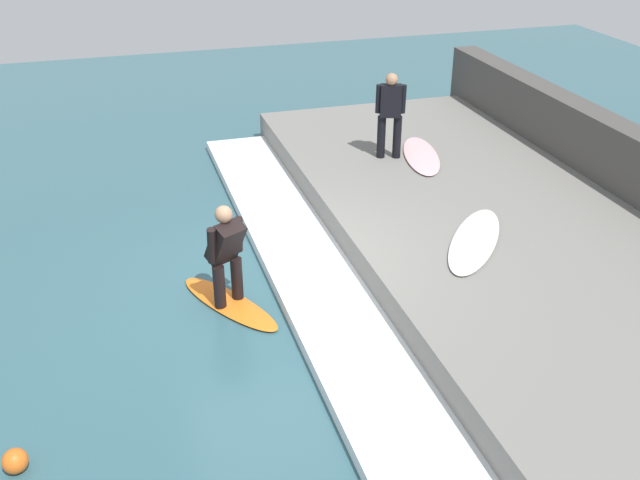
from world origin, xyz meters
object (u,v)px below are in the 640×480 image
object	(u,v)px
surfer_waiting_near	(390,111)
surfboard_waiting_near	(421,155)
marker_buoy	(15,461)
surfboard_riding	(230,303)
surfboard_spare	(475,240)
surfer_riding	(226,250)

from	to	relation	value
surfer_waiting_near	surfboard_waiting_near	xyz separation A→B (m)	(0.55, -0.16, -0.80)
marker_buoy	surfboard_riding	bearing A→B (deg)	42.86
surfer_waiting_near	marker_buoy	distance (m)	8.13
surfboard_riding	marker_buoy	world-z (taller)	marker_buoy
surfer_waiting_near	surfboard_riding	bearing A→B (deg)	-137.93
surfboard_spare	surfboard_waiting_near	bearing A→B (deg)	79.53
surfer_riding	marker_buoy	distance (m)	3.50
surfboard_spare	surfer_waiting_near	bearing A→B (deg)	89.49
marker_buoy	surfboard_waiting_near	bearing A→B (deg)	39.02
surfboard_riding	surfboard_spare	world-z (taller)	surfboard_spare
surfboard_riding	surfer_riding	size ratio (longest dim) A/B	1.32
surfer_waiting_near	surfboard_spare	distance (m)	3.41
surfboard_waiting_near	surfer_riding	bearing A→B (deg)	-143.66
surfboard_riding	surfer_waiting_near	size ratio (longest dim) A/B	1.22
surfer_riding	surfboard_spare	xyz separation A→B (m)	(3.39, -0.23, -0.24)
surfboard_riding	surfer_waiting_near	xyz separation A→B (m)	(3.42, 3.08, 1.35)
surfboard_riding	surfboard_waiting_near	size ratio (longest dim) A/B	0.93
surfboard_waiting_near	marker_buoy	distance (m)	8.36
surfboard_riding	marker_buoy	size ratio (longest dim) A/B	7.28
surfboard_riding	surfer_waiting_near	world-z (taller)	surfer_waiting_near
surfer_waiting_near	marker_buoy	world-z (taller)	surfer_waiting_near
surfboard_waiting_near	surfboard_spare	world-z (taller)	same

